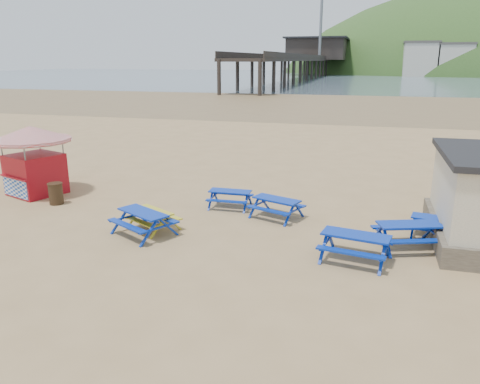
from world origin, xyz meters
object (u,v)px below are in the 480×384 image
(ice_cream_kiosk, at_px, (33,152))
(litter_bin, at_px, (56,193))
(picnic_table_yellow, at_px, (153,220))
(picnic_table_blue_b, at_px, (276,208))
(picnic_table_blue_a, at_px, (230,199))

(ice_cream_kiosk, xyz_separation_m, litter_bin, (1.88, -1.16, -1.53))
(picnic_table_yellow, height_order, ice_cream_kiosk, ice_cream_kiosk)
(picnic_table_yellow, distance_m, litter_bin, 5.71)
(picnic_table_blue_b, relative_size, litter_bin, 2.43)
(picnic_table_blue_b, xyz_separation_m, picnic_table_yellow, (-4.13, -2.50, -0.03))
(picnic_table_blue_a, height_order, ice_cream_kiosk, ice_cream_kiosk)
(picnic_table_blue_b, distance_m, ice_cream_kiosk, 11.56)
(picnic_table_blue_a, relative_size, picnic_table_blue_b, 0.78)
(picnic_table_blue_a, bearing_deg, ice_cream_kiosk, -178.74)
(litter_bin, bearing_deg, picnic_table_blue_a, 11.90)
(picnic_table_blue_a, distance_m, picnic_table_yellow, 3.85)
(picnic_table_blue_b, relative_size, picnic_table_yellow, 1.05)
(picnic_table_yellow, height_order, litter_bin, litter_bin)
(picnic_table_yellow, bearing_deg, picnic_table_blue_b, 60.40)
(litter_bin, bearing_deg, picnic_table_yellow, -17.74)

